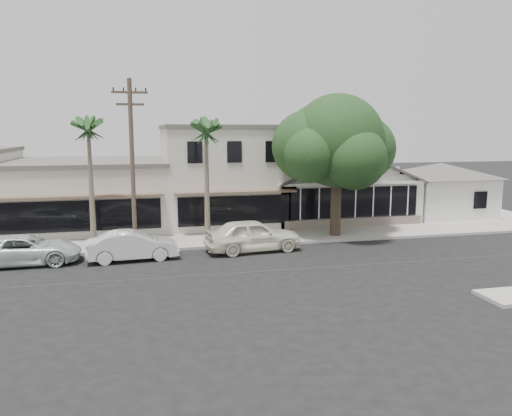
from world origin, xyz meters
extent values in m
plane|color=black|center=(0.00, 0.00, 0.00)|extent=(140.00, 140.00, 0.00)
cube|color=#9E9991|center=(-8.00, 6.75, 0.07)|extent=(90.00, 3.50, 0.15)
cube|color=silver|center=(5.00, 12.50, 1.50)|extent=(10.00, 8.00, 3.00)
cube|color=black|center=(5.00, 8.44, 1.75)|extent=(8.80, 0.10, 2.00)
cube|color=#60564C|center=(5.00, 8.45, 0.35)|extent=(9.60, 0.18, 0.70)
cube|color=silver|center=(13.20, 11.50, 1.50)|extent=(6.00, 6.00, 3.00)
cube|color=beige|center=(-3.00, 13.50, 3.25)|extent=(8.00, 10.00, 6.50)
cube|color=beige|center=(-12.00, 13.50, 2.10)|extent=(10.00, 10.00, 4.20)
cylinder|color=brown|center=(-9.00, 5.20, 4.50)|extent=(0.24, 0.24, 9.00)
cube|color=brown|center=(-9.00, 5.20, 8.30)|extent=(1.80, 0.12, 0.12)
cube|color=brown|center=(-9.00, 5.20, 7.70)|extent=(1.40, 0.12, 0.12)
imported|color=silver|center=(-2.90, 3.89, 0.87)|extent=(5.29, 2.58, 1.74)
imported|color=silver|center=(-9.13, 3.46, 0.73)|extent=(4.56, 1.90, 1.47)
imported|color=silver|center=(-14.13, 3.80, 0.71)|extent=(5.18, 2.53, 1.42)
cylinder|color=#433428|center=(2.71, 6.16, 1.69)|extent=(0.63, 0.63, 3.37)
sphere|color=#193114|center=(2.71, 6.16, 5.79)|extent=(5.48, 5.48, 5.48)
sphere|color=#193114|center=(4.61, 6.79, 5.27)|extent=(4.00, 4.00, 4.00)
sphere|color=#193114|center=(1.02, 6.58, 5.48)|extent=(4.21, 4.21, 4.21)
sphere|color=#193114|center=(3.13, 4.58, 4.85)|extent=(3.58, 3.58, 3.58)
sphere|color=#193114|center=(2.08, 7.84, 6.11)|extent=(3.79, 3.79, 3.79)
sphere|color=#193114|center=(3.97, 7.63, 6.53)|extent=(3.37, 3.37, 3.37)
sphere|color=#193114|center=(0.81, 5.32, 5.06)|extent=(3.16, 3.16, 3.16)
cone|color=#726651|center=(-5.05, 5.85, 3.07)|extent=(0.34, 0.34, 6.14)
cone|color=#726651|center=(-11.21, 6.46, 3.14)|extent=(0.33, 0.33, 6.29)
camera|label=1|loc=(-8.63, -21.45, 6.37)|focal=35.00mm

